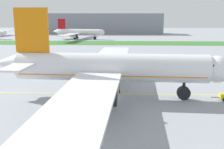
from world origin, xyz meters
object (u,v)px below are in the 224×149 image
at_px(parked_airliner_far_centre, 78,32).
at_px(airliner_foreground, 108,68).
at_px(ground_crew_wingwalker_port, 120,89).
at_px(service_truck_baggage_loader, 71,62).
at_px(ground_crew_marshaller_front, 34,129).

bearing_deg(parked_airliner_far_centre, airliner_foreground, -78.25).
height_order(ground_crew_wingwalker_port, service_truck_baggage_loader, service_truck_baggage_loader).
xyz_separation_m(ground_crew_marshaller_front, service_truck_baggage_loader, (-4.91, 55.92, 0.40)).
bearing_deg(service_truck_baggage_loader, parked_airliner_far_centre, 97.80).
bearing_deg(ground_crew_wingwalker_port, parked_airliner_far_centre, 102.97).
bearing_deg(airliner_foreground, parked_airliner_far_centre, 101.75).
relative_size(ground_crew_wingwalker_port, parked_airliner_far_centre, 0.03).
distance_m(ground_crew_wingwalker_port, parked_airliner_far_centre, 138.59).
relative_size(airliner_foreground, ground_crew_marshaller_front, 46.33).
bearing_deg(ground_crew_marshaller_front, airliner_foreground, 63.43).
relative_size(ground_crew_marshaller_front, service_truck_baggage_loader, 0.29).
height_order(ground_crew_marshaller_front, service_truck_baggage_loader, service_truck_baggage_loader).
xyz_separation_m(airliner_foreground, ground_crew_wingwalker_port, (2.40, 2.89, -5.42)).
bearing_deg(ground_crew_wingwalker_port, ground_crew_marshaller_front, -118.48).
relative_size(airliner_foreground, service_truck_baggage_loader, 13.35).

